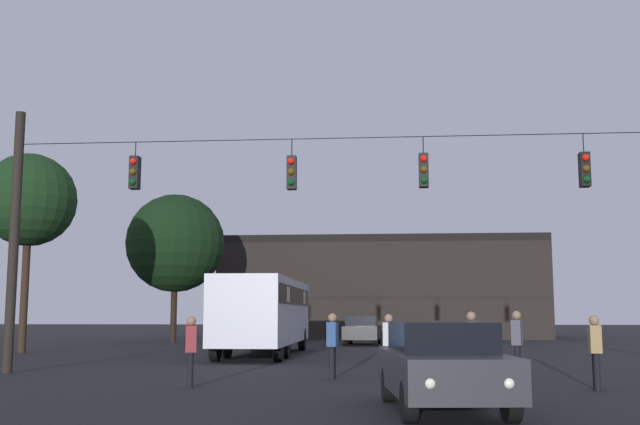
% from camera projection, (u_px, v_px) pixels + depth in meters
% --- Properties ---
extents(ground_plane, '(168.00, 168.00, 0.00)m').
position_uv_depth(ground_plane, '(370.00, 355.00, 30.68)').
color(ground_plane, black).
rests_on(ground_plane, ground).
extents(overhead_signal_span, '(20.29, 0.44, 7.54)m').
position_uv_depth(overhead_signal_span, '(360.00, 219.00, 21.07)').
color(overhead_signal_span, black).
rests_on(overhead_signal_span, ground).
extents(city_bus, '(2.61, 11.02, 3.00)m').
position_uv_depth(city_bus, '(265.00, 308.00, 30.70)').
color(city_bus, '#B7BCC6').
rests_on(city_bus, ground).
extents(car_near_right, '(2.24, 4.47, 1.52)m').
position_uv_depth(car_near_right, '(442.00, 364.00, 13.17)').
color(car_near_right, '#2D2D33').
rests_on(car_near_right, ground).
extents(car_far_left, '(2.00, 4.41, 1.52)m').
position_uv_depth(car_far_left, '(362.00, 330.00, 40.55)').
color(car_far_left, black).
rests_on(car_far_left, ground).
extents(pedestrian_crossing_left, '(0.28, 0.38, 1.63)m').
position_uv_depth(pedestrian_crossing_left, '(595.00, 348.00, 16.62)').
color(pedestrian_crossing_left, black).
rests_on(pedestrian_crossing_left, ground).
extents(pedestrian_crossing_center, '(0.29, 0.39, 1.67)m').
position_uv_depth(pedestrian_crossing_center, '(332.00, 342.00, 19.42)').
color(pedestrian_crossing_center, black).
rests_on(pedestrian_crossing_center, ground).
extents(pedestrian_crossing_right, '(0.34, 0.42, 1.73)m').
position_uv_depth(pedestrian_crossing_right, '(517.00, 340.00, 19.50)').
color(pedestrian_crossing_right, black).
rests_on(pedestrian_crossing_right, ground).
extents(pedestrian_near_bus, '(0.33, 0.41, 1.60)m').
position_uv_depth(pedestrian_near_bus, '(191.00, 347.00, 17.26)').
color(pedestrian_near_bus, black).
rests_on(pedestrian_near_bus, ground).
extents(pedestrian_trailing, '(0.36, 0.42, 1.71)m').
position_uv_depth(pedestrian_trailing, '(472.00, 342.00, 18.78)').
color(pedestrian_trailing, black).
rests_on(pedestrian_trailing, ground).
extents(pedestrian_far_side, '(0.31, 0.40, 1.65)m').
position_uv_depth(pedestrian_far_side, '(389.00, 342.00, 20.02)').
color(pedestrian_far_side, black).
rests_on(pedestrian_far_side, ground).
extents(corner_building, '(21.59, 13.47, 6.77)m').
position_uv_depth(corner_building, '(382.00, 290.00, 55.30)').
color(corner_building, black).
rests_on(corner_building, ground).
extents(tree_left_silhouette, '(5.75, 5.75, 8.64)m').
position_uv_depth(tree_left_silhouette, '(175.00, 243.00, 44.63)').
color(tree_left_silhouette, black).
rests_on(tree_left_silhouette, ground).
extents(tree_behind_building, '(4.03, 4.03, 8.56)m').
position_uv_depth(tree_behind_building, '(29.00, 201.00, 32.86)').
color(tree_behind_building, '#2D2116').
rests_on(tree_behind_building, ground).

